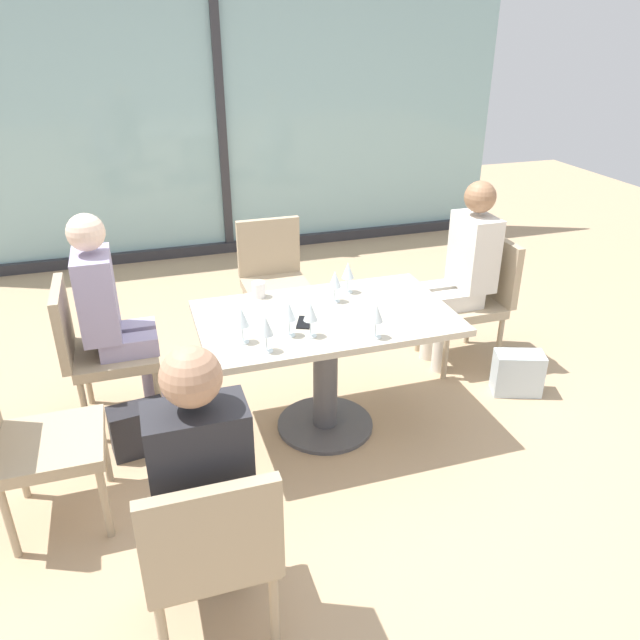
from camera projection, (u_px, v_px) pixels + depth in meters
name	position (u px, v px, depth m)	size (l,w,h in m)	color
ground_plane	(325.00, 426.00, 3.65)	(12.00, 12.00, 0.00)	tan
window_wall_backdrop	(222.00, 129.00, 5.85)	(5.71, 0.10, 2.70)	#8EB7BC
dining_table_main	(325.00, 345.00, 3.41)	(1.37, 0.82, 0.73)	#BCB29E
chair_far_right	(475.00, 293.00, 4.16)	(0.50, 0.46, 0.87)	tan
chair_far_left	(96.00, 345.00, 3.50)	(0.50, 0.46, 0.87)	tan
chair_front_left	(210.00, 544.00, 2.18)	(0.46, 0.50, 0.87)	tan
chair_near_window	(274.00, 275.00, 4.45)	(0.46, 0.51, 0.87)	tan
chair_side_end	(24.00, 435.00, 2.75)	(0.50, 0.46, 0.87)	tan
person_far_right	(464.00, 267.00, 4.04)	(0.39, 0.34, 1.26)	silver
person_far_left	(111.00, 310.00, 3.44)	(0.39, 0.34, 1.26)	#9E93B7
person_front_left	(201.00, 479.00, 2.19)	(0.34, 0.39, 1.26)	#28282D
wine_glass_0	(311.00, 313.00, 3.04)	(0.07, 0.07, 0.18)	silver
wine_glass_1	(242.00, 318.00, 2.99)	(0.07, 0.07, 0.18)	silver
wine_glass_2	(289.00, 312.00, 3.05)	(0.07, 0.07, 0.18)	silver
wine_glass_3	(348.00, 271.00, 3.54)	(0.07, 0.07, 0.18)	silver
wine_glass_4	(266.00, 327.00, 2.90)	(0.07, 0.07, 0.18)	silver
wine_glass_5	(335.00, 280.00, 3.42)	(0.07, 0.07, 0.18)	silver
wine_glass_6	(376.00, 314.00, 3.03)	(0.07, 0.07, 0.18)	silver
coffee_cup	(259.00, 290.00, 3.52)	(0.08, 0.08, 0.09)	white
cell_phone_on_table	(304.00, 322.00, 3.23)	(0.07, 0.14, 0.01)	black
handbag_0	(518.00, 373.00, 3.92)	(0.30, 0.16, 0.28)	silver
handbag_1	(139.00, 429.00, 3.39)	(0.30, 0.16, 0.28)	#232328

